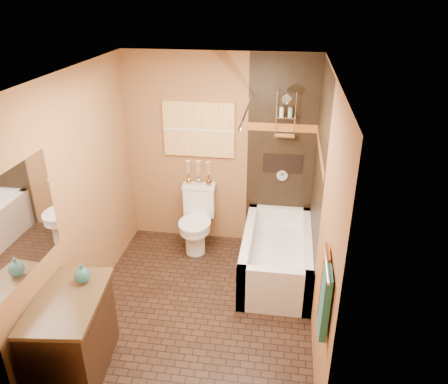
% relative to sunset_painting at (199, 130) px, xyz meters
% --- Properties ---
extents(floor, '(3.00, 3.00, 0.00)m').
position_rel_sunset_painting_xyz_m(floor, '(0.26, -1.48, -1.55)').
color(floor, black).
rests_on(floor, ground).
extents(wall_left, '(0.02, 3.00, 2.50)m').
position_rel_sunset_painting_xyz_m(wall_left, '(-0.94, -1.48, -0.30)').
color(wall_left, olive).
rests_on(wall_left, floor).
extents(wall_right, '(0.02, 3.00, 2.50)m').
position_rel_sunset_painting_xyz_m(wall_right, '(1.46, -1.48, -0.30)').
color(wall_right, olive).
rests_on(wall_right, floor).
extents(wall_back, '(2.40, 0.02, 2.50)m').
position_rel_sunset_painting_xyz_m(wall_back, '(0.26, 0.02, -0.30)').
color(wall_back, olive).
rests_on(wall_back, floor).
extents(wall_front, '(2.40, 0.02, 2.50)m').
position_rel_sunset_painting_xyz_m(wall_front, '(0.26, -2.98, -0.30)').
color(wall_front, olive).
rests_on(wall_front, floor).
extents(ceiling, '(3.00, 3.00, 0.00)m').
position_rel_sunset_painting_xyz_m(ceiling, '(0.26, -1.48, 0.95)').
color(ceiling, silver).
rests_on(ceiling, wall_back).
extents(alcove_tile_back, '(0.85, 0.01, 2.50)m').
position_rel_sunset_painting_xyz_m(alcove_tile_back, '(1.04, 0.01, -0.30)').
color(alcove_tile_back, black).
rests_on(alcove_tile_back, wall_back).
extents(alcove_tile_right, '(0.01, 1.50, 2.50)m').
position_rel_sunset_painting_xyz_m(alcove_tile_right, '(1.45, -0.73, -0.30)').
color(alcove_tile_right, black).
rests_on(alcove_tile_right, wall_right).
extents(mosaic_band_back, '(0.85, 0.01, 0.10)m').
position_rel_sunset_painting_xyz_m(mosaic_band_back, '(1.04, 0.00, 0.07)').
color(mosaic_band_back, brown).
rests_on(mosaic_band_back, alcove_tile_back).
extents(mosaic_band_right, '(0.01, 1.50, 0.10)m').
position_rel_sunset_painting_xyz_m(mosaic_band_right, '(1.44, -0.73, 0.07)').
color(mosaic_band_right, brown).
rests_on(mosaic_band_right, alcove_tile_right).
extents(alcove_niche, '(0.50, 0.01, 0.25)m').
position_rel_sunset_painting_xyz_m(alcove_niche, '(1.06, 0.01, -0.40)').
color(alcove_niche, black).
rests_on(alcove_niche, alcove_tile_back).
extents(shower_fixtures, '(0.24, 0.33, 1.16)m').
position_rel_sunset_painting_xyz_m(shower_fixtures, '(1.06, -0.10, 0.12)').
color(shower_fixtures, silver).
rests_on(shower_fixtures, floor).
extents(curtain_rod, '(0.03, 1.55, 0.03)m').
position_rel_sunset_painting_xyz_m(curtain_rod, '(0.66, -0.73, 0.47)').
color(curtain_rod, silver).
rests_on(curtain_rod, wall_back).
extents(towel_bar, '(0.02, 0.55, 0.02)m').
position_rel_sunset_painting_xyz_m(towel_bar, '(1.41, -2.53, -0.10)').
color(towel_bar, silver).
rests_on(towel_bar, wall_right).
extents(towel_teal, '(0.05, 0.22, 0.52)m').
position_rel_sunset_painting_xyz_m(towel_teal, '(1.42, -2.66, -0.37)').
color(towel_teal, '#1B5C5B').
rests_on(towel_teal, towel_bar).
extents(towel_rust, '(0.05, 0.22, 0.52)m').
position_rel_sunset_painting_xyz_m(towel_rust, '(1.42, -2.40, -0.37)').
color(towel_rust, '#95521B').
rests_on(towel_rust, towel_bar).
extents(sunset_painting, '(0.90, 0.04, 0.70)m').
position_rel_sunset_painting_xyz_m(sunset_painting, '(0.00, 0.00, 0.00)').
color(sunset_painting, '#C68A2E').
rests_on(sunset_painting, wall_back).
extents(vanity_mirror, '(0.01, 1.00, 0.90)m').
position_rel_sunset_painting_xyz_m(vanity_mirror, '(-0.92, -2.46, -0.05)').
color(vanity_mirror, white).
rests_on(vanity_mirror, wall_left).
extents(bathtub, '(0.80, 1.50, 0.55)m').
position_rel_sunset_painting_xyz_m(bathtub, '(1.06, -0.73, -1.33)').
color(bathtub, white).
rests_on(bathtub, floor).
extents(toilet, '(0.43, 0.63, 0.83)m').
position_rel_sunset_painting_xyz_m(toilet, '(0.00, -0.27, -1.13)').
color(toilet, white).
rests_on(toilet, floor).
extents(vanity, '(0.66, 0.97, 0.81)m').
position_rel_sunset_painting_xyz_m(vanity, '(-0.66, -2.46, -1.14)').
color(vanity, black).
rests_on(vanity, floor).
extents(teal_bottle, '(0.15, 0.15, 0.22)m').
position_rel_sunset_painting_xyz_m(teal_bottle, '(-0.61, -2.22, -0.65)').
color(teal_bottle, teal).
rests_on(teal_bottle, vanity).
extents(bud_vases, '(0.33, 0.07, 0.33)m').
position_rel_sunset_painting_xyz_m(bud_vases, '(0.00, -0.08, -0.54)').
color(bud_vases, '#BD903B').
rests_on(bud_vases, toilet).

